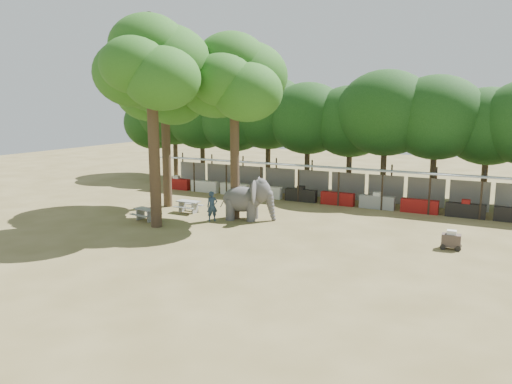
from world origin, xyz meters
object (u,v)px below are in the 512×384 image
at_px(yard_tree_left, 164,87).
at_px(handler, 212,206).
at_px(elephant, 248,199).
at_px(picnic_table_near, 146,213).
at_px(yard_tree_center, 151,65).
at_px(cart_front, 451,240).
at_px(yard_tree_back, 234,79).
at_px(picnic_table_far, 188,205).

height_order(yard_tree_left, handler, yard_tree_left).
bearing_deg(elephant, picnic_table_near, -164.94).
distance_m(yard_tree_center, handler, 8.95).
relative_size(yard_tree_left, cart_front, 10.86).
distance_m(handler, picnic_table_near, 4.13).
height_order(yard_tree_back, picnic_table_far, yard_tree_back).
xyz_separation_m(yard_tree_back, elephant, (1.03, -0.11, -7.24)).
xyz_separation_m(yard_tree_left, yard_tree_back, (6.00, -1.00, 0.34)).
relative_size(elephant, picnic_table_near, 2.07).
height_order(elephant, handler, elephant).
distance_m(yard_tree_left, yard_tree_center, 5.92).
bearing_deg(picnic_table_far, yard_tree_left, 156.04).
bearing_deg(handler, elephant, -8.06).
height_order(picnic_table_near, cart_front, cart_front).
bearing_deg(handler, picnic_table_near, 159.58).
xyz_separation_m(yard_tree_center, picnic_table_near, (-1.44, 0.74, -8.72)).
bearing_deg(elephant, picnic_table_far, 166.03).
height_order(elephant, cart_front, elephant).
bearing_deg(yard_tree_left, yard_tree_center, -59.04).
xyz_separation_m(yard_tree_left, yard_tree_center, (3.00, -5.00, 1.01)).
relative_size(yard_tree_left, picnic_table_far, 7.02).
distance_m(picnic_table_near, cart_front, 17.55).
bearing_deg(elephant, yard_tree_center, -150.93).
distance_m(yard_tree_left, yard_tree_back, 6.09).
xyz_separation_m(yard_tree_center, elephant, (4.03, 3.89, -7.91)).
bearing_deg(yard_tree_left, picnic_table_near, -69.89).
bearing_deg(yard_tree_back, cart_front, -4.55).
bearing_deg(yard_tree_center, yard_tree_back, 53.14).
bearing_deg(cart_front, picnic_table_far, 173.84).
height_order(yard_tree_left, yard_tree_back, yard_tree_back).
bearing_deg(yard_tree_center, cart_front, 10.53).
distance_m(picnic_table_far, cart_front, 16.42).
xyz_separation_m(yard_tree_center, cart_front, (15.97, 2.97, -8.74)).
bearing_deg(yard_tree_left, cart_front, -6.11).
xyz_separation_m(yard_tree_left, picnic_table_far, (2.57, -1.18, -7.69)).
bearing_deg(yard_tree_center, handler, 47.98).
bearing_deg(cart_front, yard_tree_center, -172.66).
bearing_deg(handler, yard_tree_back, 17.67).
height_order(yard_tree_left, picnic_table_far, yard_tree_left).
relative_size(yard_tree_left, elephant, 3.14).
xyz_separation_m(yard_tree_back, picnic_table_far, (-3.43, -0.18, -8.03)).
bearing_deg(picnic_table_near, elephant, 39.26).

